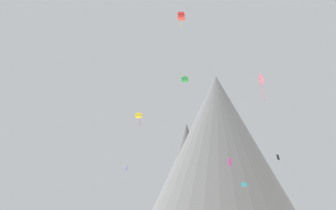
# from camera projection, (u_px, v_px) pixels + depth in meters

# --- Properties ---
(rock_massif) EXTENTS (69.86, 69.86, 52.29)m
(rock_massif) POSITION_uv_depth(u_px,v_px,m) (215.00, 151.00, 119.36)
(rock_massif) COLOR slate
(rock_massif) RESTS_ON ground_plane
(kite_magenta_low) EXTENTS (0.48, 0.58, 1.35)m
(kite_magenta_low) POSITION_uv_depth(u_px,v_px,m) (230.00, 162.00, 58.35)
(kite_magenta_low) COLOR #D1339E
(kite_cyan_low) EXTENTS (1.04, 0.39, 0.74)m
(kite_cyan_low) POSITION_uv_depth(u_px,v_px,m) (244.00, 184.00, 67.89)
(kite_cyan_low) COLOR #33BCDB
(kite_yellow_mid) EXTENTS (1.30, 1.29, 2.67)m
(kite_yellow_mid) POSITION_uv_depth(u_px,v_px,m) (139.00, 116.00, 67.73)
(kite_yellow_mid) COLOR yellow
(kite_rainbow_mid) EXTENTS (0.89, 1.98, 5.13)m
(kite_rainbow_mid) POSITION_uv_depth(u_px,v_px,m) (262.00, 79.00, 60.51)
(kite_rainbow_mid) COLOR #E5668C
(kite_green_high) EXTENTS (1.69, 1.68, 1.24)m
(kite_green_high) POSITION_uv_depth(u_px,v_px,m) (185.00, 79.00, 90.44)
(kite_green_high) COLOR green
(kite_black_mid) EXTENTS (0.95, 0.93, 1.47)m
(kite_black_mid) POSITION_uv_depth(u_px,v_px,m) (278.00, 157.00, 92.68)
(kite_black_mid) COLOR black
(kite_red_high) EXTENTS (1.31, 1.26, 3.36)m
(kite_red_high) POSITION_uv_depth(u_px,v_px,m) (181.00, 16.00, 69.18)
(kite_red_high) COLOR red
(kite_indigo_mid) EXTENTS (1.18, 1.79, 1.74)m
(kite_indigo_mid) POSITION_uv_depth(u_px,v_px,m) (127.00, 169.00, 90.15)
(kite_indigo_mid) COLOR #5138B2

